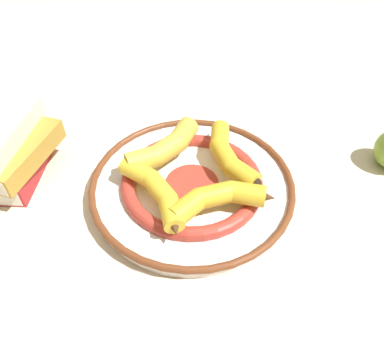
{
  "coord_description": "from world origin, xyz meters",
  "views": [
    {
      "loc": [
        -0.3,
        -0.35,
        0.48
      ],
      "look_at": [
        -0.01,
        -0.03,
        0.04
      ],
      "focal_mm": 35.0,
      "sensor_mm": 36.0,
      "label": 1
    }
  ],
  "objects_px": {
    "decorative_bowl": "(192,185)",
    "banana_c": "(219,198)",
    "banana_d": "(157,191)",
    "banana_a": "(163,148)",
    "book_stack": "(0,150)",
    "banana_b": "(227,153)"
  },
  "relations": [
    {
      "from": "banana_c",
      "to": "book_stack",
      "type": "distance_m",
      "value": 0.38
    },
    {
      "from": "decorative_bowl",
      "to": "book_stack",
      "type": "height_order",
      "value": "book_stack"
    },
    {
      "from": "banana_c",
      "to": "banana_d",
      "type": "relative_size",
      "value": 0.89
    },
    {
      "from": "banana_c",
      "to": "banana_d",
      "type": "bearing_deg",
      "value": -25.58
    },
    {
      "from": "decorative_bowl",
      "to": "banana_d",
      "type": "distance_m",
      "value": 0.08
    },
    {
      "from": "banana_c",
      "to": "banana_d",
      "type": "xyz_separation_m",
      "value": [
        -0.06,
        0.07,
        -0.0
      ]
    },
    {
      "from": "banana_c",
      "to": "book_stack",
      "type": "xyz_separation_m",
      "value": [
        -0.2,
        0.32,
        0.01
      ]
    },
    {
      "from": "banana_a",
      "to": "book_stack",
      "type": "distance_m",
      "value": 0.28
    },
    {
      "from": "banana_a",
      "to": "banana_d",
      "type": "bearing_deg",
      "value": -138.86
    },
    {
      "from": "decorative_bowl",
      "to": "banana_b",
      "type": "distance_m",
      "value": 0.08
    },
    {
      "from": "decorative_bowl",
      "to": "banana_d",
      "type": "relative_size",
      "value": 1.93
    },
    {
      "from": "banana_a",
      "to": "banana_b",
      "type": "height_order",
      "value": "banana_a"
    },
    {
      "from": "banana_d",
      "to": "banana_a",
      "type": "bearing_deg",
      "value": -37.43
    },
    {
      "from": "banana_d",
      "to": "book_stack",
      "type": "relative_size",
      "value": 0.79
    },
    {
      "from": "decorative_bowl",
      "to": "banana_b",
      "type": "relative_size",
      "value": 2.06
    },
    {
      "from": "decorative_bowl",
      "to": "banana_c",
      "type": "height_order",
      "value": "banana_c"
    },
    {
      "from": "banana_b",
      "to": "banana_d",
      "type": "bearing_deg",
      "value": -72.04
    },
    {
      "from": "banana_a",
      "to": "book_stack",
      "type": "xyz_separation_m",
      "value": [
        -0.21,
        0.18,
        0.0
      ]
    },
    {
      "from": "banana_d",
      "to": "decorative_bowl",
      "type": "bearing_deg",
      "value": -83.87
    },
    {
      "from": "banana_a",
      "to": "banana_d",
      "type": "height_order",
      "value": "banana_a"
    },
    {
      "from": "banana_b",
      "to": "banana_c",
      "type": "height_order",
      "value": "banana_c"
    },
    {
      "from": "decorative_bowl",
      "to": "banana_c",
      "type": "distance_m",
      "value": 0.08
    }
  ]
}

